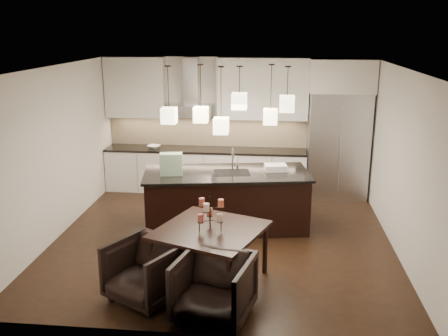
# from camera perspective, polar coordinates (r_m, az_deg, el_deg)

# --- Properties ---
(floor) EXTENTS (5.50, 5.50, 0.02)m
(floor) POSITION_cam_1_polar(r_m,az_deg,el_deg) (8.44, -0.14, -7.97)
(floor) COLOR black
(floor) RESTS_ON ground
(ceiling) EXTENTS (5.50, 5.50, 0.02)m
(ceiling) POSITION_cam_1_polar(r_m,az_deg,el_deg) (7.74, -0.15, 11.49)
(ceiling) COLOR white
(ceiling) RESTS_ON wall_back
(wall_back) EXTENTS (5.50, 0.02, 2.80)m
(wall_back) POSITION_cam_1_polar(r_m,az_deg,el_deg) (10.66, 1.41, 5.05)
(wall_back) COLOR silver
(wall_back) RESTS_ON ground
(wall_front) EXTENTS (5.50, 0.02, 2.80)m
(wall_front) POSITION_cam_1_polar(r_m,az_deg,el_deg) (5.37, -3.25, -6.05)
(wall_front) COLOR silver
(wall_front) RESTS_ON ground
(wall_left) EXTENTS (0.02, 5.50, 2.80)m
(wall_left) POSITION_cam_1_polar(r_m,az_deg,el_deg) (8.70, -18.55, 1.73)
(wall_left) COLOR silver
(wall_left) RESTS_ON ground
(wall_right) EXTENTS (0.02, 5.50, 2.80)m
(wall_right) POSITION_cam_1_polar(r_m,az_deg,el_deg) (8.17, 19.49, 0.76)
(wall_right) COLOR silver
(wall_right) RESTS_ON ground
(refrigerator) EXTENTS (1.20, 0.72, 2.15)m
(refrigerator) POSITION_cam_1_polar(r_m,az_deg,el_deg) (10.40, 12.85, 2.55)
(refrigerator) COLOR #B7B7BA
(refrigerator) RESTS_ON floor
(fridge_panel) EXTENTS (1.26, 0.72, 0.65)m
(fridge_panel) POSITION_cam_1_polar(r_m,az_deg,el_deg) (10.18, 13.34, 10.24)
(fridge_panel) COLOR silver
(fridge_panel) RESTS_ON refrigerator
(lower_cabinets) EXTENTS (4.21, 0.62, 0.88)m
(lower_cabinets) POSITION_cam_1_polar(r_m,az_deg,el_deg) (10.63, -2.12, -0.31)
(lower_cabinets) COLOR silver
(lower_cabinets) RESTS_ON floor
(countertop) EXTENTS (4.21, 0.66, 0.04)m
(countertop) POSITION_cam_1_polar(r_m,az_deg,el_deg) (10.51, -2.15, 2.10)
(countertop) COLOR black
(countertop) RESTS_ON lower_cabinets
(backsplash) EXTENTS (4.21, 0.02, 0.63)m
(backsplash) POSITION_cam_1_polar(r_m,az_deg,el_deg) (10.72, -1.95, 4.22)
(backsplash) COLOR beige
(backsplash) RESTS_ON countertop
(upper_cab_left) EXTENTS (1.25, 0.35, 1.25)m
(upper_cab_left) POSITION_cam_1_polar(r_m,az_deg,el_deg) (10.72, -10.06, 9.07)
(upper_cab_left) COLOR silver
(upper_cab_left) RESTS_ON wall_back
(upper_cab_right) EXTENTS (1.85, 0.35, 1.25)m
(upper_cab_right) POSITION_cam_1_polar(r_m,az_deg,el_deg) (10.32, 4.45, 9.01)
(upper_cab_right) COLOR silver
(upper_cab_right) RESTS_ON wall_back
(hood_canopy) EXTENTS (0.90, 0.52, 0.24)m
(hood_canopy) POSITION_cam_1_polar(r_m,az_deg,el_deg) (10.44, -3.80, 6.57)
(hood_canopy) COLOR #B7B7BA
(hood_canopy) RESTS_ON wall_back
(hood_chimney) EXTENTS (0.30, 0.28, 0.96)m
(hood_chimney) POSITION_cam_1_polar(r_m,az_deg,el_deg) (10.47, -3.76, 9.92)
(hood_chimney) COLOR #B7B7BA
(hood_chimney) RESTS_ON hood_canopy
(fruit_bowl) EXTENTS (0.32, 0.32, 0.06)m
(fruit_bowl) POSITION_cam_1_polar(r_m,az_deg,el_deg) (10.65, -8.03, 2.43)
(fruit_bowl) COLOR silver
(fruit_bowl) RESTS_ON countertop
(island_body) EXTENTS (2.86, 1.52, 0.96)m
(island_body) POSITION_cam_1_polar(r_m,az_deg,el_deg) (8.68, 0.29, -3.80)
(island_body) COLOR black
(island_body) RESTS_ON floor
(island_top) EXTENTS (2.96, 1.62, 0.04)m
(island_top) POSITION_cam_1_polar(r_m,az_deg,el_deg) (8.52, 0.30, -0.63)
(island_top) COLOR black
(island_top) RESTS_ON island_body
(faucet) EXTENTS (0.15, 0.28, 0.41)m
(faucet) POSITION_cam_1_polar(r_m,az_deg,el_deg) (8.57, 0.98, 1.05)
(faucet) COLOR silver
(faucet) RESTS_ON island_top
(tote_bag) EXTENTS (0.40, 0.25, 0.37)m
(tote_bag) POSITION_cam_1_polar(r_m,az_deg,el_deg) (8.37, -6.06, 0.45)
(tote_bag) COLOR #20602D
(tote_bag) RESTS_ON island_top
(food_container) EXTENTS (0.41, 0.32, 0.11)m
(food_container) POSITION_cam_1_polar(r_m,az_deg,el_deg) (8.65, 5.92, 0.05)
(food_container) COLOR silver
(food_container) RESTS_ON island_top
(dining_table) EXTENTS (1.69, 1.69, 0.78)m
(dining_table) POSITION_cam_1_polar(r_m,az_deg,el_deg) (6.92, -1.57, -9.92)
(dining_table) COLOR black
(dining_table) RESTS_ON floor
(candelabra) EXTENTS (0.49, 0.49, 0.46)m
(candelabra) POSITION_cam_1_polar(r_m,az_deg,el_deg) (6.67, -1.61, -5.12)
(candelabra) COLOR black
(candelabra) RESTS_ON dining_table
(candle_a) EXTENTS (0.10, 0.10, 0.10)m
(candle_a) POSITION_cam_1_polar(r_m,az_deg,el_deg) (6.63, -0.50, -5.69)
(candle_a) COLOR beige
(candle_a) RESTS_ON candelabra
(candle_b) EXTENTS (0.10, 0.10, 0.10)m
(candle_b) POSITION_cam_1_polar(r_m,az_deg,el_deg) (6.83, -1.64, -5.03)
(candle_b) COLOR #BF5538
(candle_b) RESTS_ON candelabra
(candle_c) EXTENTS (0.10, 0.10, 0.10)m
(candle_c) POSITION_cam_1_polar(r_m,az_deg,el_deg) (6.62, -2.69, -5.72)
(candle_c) COLOR #A64538
(candle_c) RESTS_ON candelabra
(candle_d) EXTENTS (0.10, 0.10, 0.10)m
(candle_d) POSITION_cam_1_polar(r_m,az_deg,el_deg) (6.66, -0.36, -4.04)
(candle_d) COLOR #BF5538
(candle_d) RESTS_ON candelabra
(candle_e) EXTENTS (0.10, 0.10, 0.10)m
(candle_e) POSITION_cam_1_polar(r_m,az_deg,el_deg) (6.71, -2.55, -3.90)
(candle_e) COLOR #A64538
(candle_e) RESTS_ON candelabra
(candle_f) EXTENTS (0.10, 0.10, 0.10)m
(candle_f) POSITION_cam_1_polar(r_m,az_deg,el_deg) (6.51, -2.03, -4.52)
(candle_f) COLOR beige
(candle_f) RESTS_ON candelabra
(armchair_left) EXTENTS (1.14, 1.15, 0.78)m
(armchair_left) POSITION_cam_1_polar(r_m,az_deg,el_deg) (6.59, -8.96, -11.55)
(armchair_left) COLOR black
(armchair_left) RESTS_ON floor
(armchair_right) EXTENTS (1.04, 1.06, 0.80)m
(armchair_right) POSITION_cam_1_polar(r_m,az_deg,el_deg) (6.11, -1.18, -13.59)
(armchair_right) COLOR black
(armchair_right) RESTS_ON floor
(pendant_a) EXTENTS (0.24, 0.24, 0.26)m
(pendant_a) POSITION_cam_1_polar(r_m,az_deg,el_deg) (8.32, -6.30, 5.98)
(pendant_a) COLOR beige
(pendant_a) RESTS_ON ceiling
(pendant_b) EXTENTS (0.24, 0.24, 0.26)m
(pendant_b) POSITION_cam_1_polar(r_m,az_deg,el_deg) (8.58, -2.66, 6.11)
(pendant_b) COLOR beige
(pendant_b) RESTS_ON ceiling
(pendant_c) EXTENTS (0.24, 0.24, 0.26)m
(pendant_c) POSITION_cam_1_polar(r_m,az_deg,el_deg) (8.15, 1.75, 7.64)
(pendant_c) COLOR beige
(pendant_c) RESTS_ON ceiling
(pendant_d) EXTENTS (0.24, 0.24, 0.26)m
(pendant_d) POSITION_cam_1_polar(r_m,az_deg,el_deg) (8.62, 5.32, 5.87)
(pendant_d) COLOR beige
(pendant_d) RESTS_ON ceiling
(pendant_e) EXTENTS (0.24, 0.24, 0.26)m
(pendant_e) POSITION_cam_1_polar(r_m,az_deg,el_deg) (8.20, 7.20, 7.29)
(pendant_e) COLOR beige
(pendant_e) RESTS_ON ceiling
(pendant_f) EXTENTS (0.24, 0.24, 0.26)m
(pendant_f) POSITION_cam_1_polar(r_m,az_deg,el_deg) (8.15, -0.34, 4.84)
(pendant_f) COLOR beige
(pendant_f) RESTS_ON ceiling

